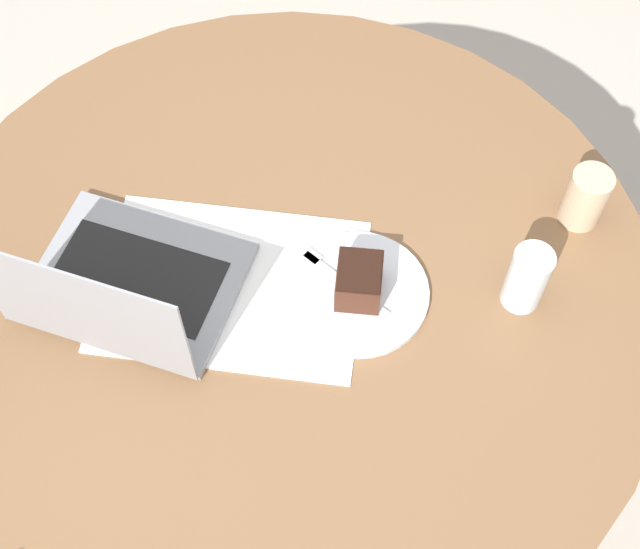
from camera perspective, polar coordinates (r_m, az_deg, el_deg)
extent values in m
plane|color=#B7AD9E|center=(2.10, -1.65, -10.86)|extent=(12.00, 12.00, 0.00)
cylinder|color=brown|center=(2.09, -1.66, -10.77)|extent=(0.57, 0.57, 0.02)
cylinder|color=brown|center=(1.75, -1.96, -6.71)|extent=(0.09, 0.09, 0.70)
cylinder|color=brown|center=(1.43, -2.39, -0.67)|extent=(1.21, 1.21, 0.03)
cube|color=white|center=(1.41, -5.71, -0.69)|extent=(0.50, 0.45, 0.00)
cylinder|color=silver|center=(1.40, 2.44, -1.18)|extent=(0.22, 0.22, 0.01)
cube|color=#472619|center=(1.37, 2.51, -0.43)|extent=(0.10, 0.10, 0.06)
cube|color=black|center=(1.34, 2.56, 0.28)|extent=(0.09, 0.10, 0.00)
cube|color=silver|center=(1.39, 1.66, -0.63)|extent=(0.17, 0.03, 0.00)
cube|color=silver|center=(1.42, -0.58, 1.06)|extent=(0.03, 0.03, 0.00)
cylinder|color=#C6AD89|center=(1.50, 16.64, 4.74)|extent=(0.07, 0.07, 0.11)
cylinder|color=silver|center=(1.38, 13.11, -0.23)|extent=(0.06, 0.06, 0.12)
cube|color=gray|center=(1.43, -11.59, -0.37)|extent=(0.37, 0.32, 0.02)
cube|color=black|center=(1.42, -11.66, -0.17)|extent=(0.29, 0.21, 0.00)
cube|color=gray|center=(1.28, -14.91, -2.40)|extent=(0.31, 0.09, 0.22)
cube|color=black|center=(1.28, -14.83, -2.25)|extent=(0.29, 0.08, 0.20)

